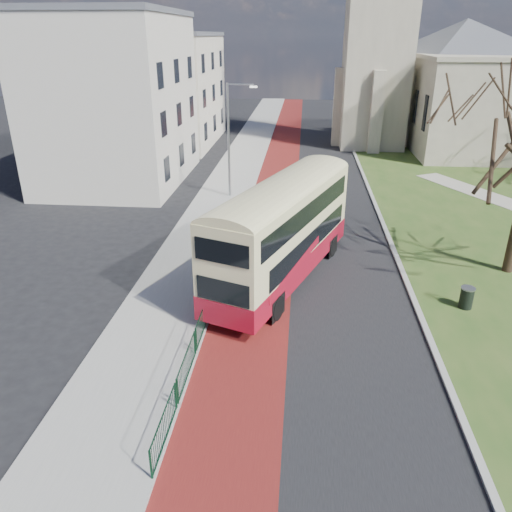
# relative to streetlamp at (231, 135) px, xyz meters

# --- Properties ---
(ground) EXTENTS (160.00, 160.00, 0.00)m
(ground) POSITION_rel_streetlamp_xyz_m (4.35, -18.00, -4.59)
(ground) COLOR black
(ground) RESTS_ON ground
(road_carriageway) EXTENTS (9.00, 120.00, 0.01)m
(road_carriageway) POSITION_rel_streetlamp_xyz_m (5.85, 2.00, -4.59)
(road_carriageway) COLOR black
(road_carriageway) RESTS_ON ground
(bus_lane) EXTENTS (3.40, 120.00, 0.01)m
(bus_lane) POSITION_rel_streetlamp_xyz_m (3.15, 2.00, -4.59)
(bus_lane) COLOR #591414
(bus_lane) RESTS_ON ground
(pavement_west) EXTENTS (4.00, 120.00, 0.12)m
(pavement_west) POSITION_rel_streetlamp_xyz_m (-0.65, 2.00, -4.53)
(pavement_west) COLOR gray
(pavement_west) RESTS_ON ground
(kerb_west) EXTENTS (0.25, 120.00, 0.13)m
(kerb_west) POSITION_rel_streetlamp_xyz_m (1.35, 2.00, -4.53)
(kerb_west) COLOR #999993
(kerb_west) RESTS_ON ground
(kerb_east) EXTENTS (0.25, 80.00, 0.13)m
(kerb_east) POSITION_rel_streetlamp_xyz_m (10.45, 4.00, -4.53)
(kerb_east) COLOR #999993
(kerb_east) RESTS_ON ground
(pedestrian_railing) EXTENTS (0.07, 24.00, 1.12)m
(pedestrian_railing) POSITION_rel_streetlamp_xyz_m (1.40, -14.00, -4.04)
(pedestrian_railing) COLOR #0B341E
(pedestrian_railing) RESTS_ON ground
(gothic_church) EXTENTS (16.38, 18.00, 40.00)m
(gothic_church) POSITION_rel_streetlamp_xyz_m (16.91, 20.00, 8.54)
(gothic_church) COLOR gray
(gothic_church) RESTS_ON ground
(street_block_near) EXTENTS (10.30, 14.30, 13.00)m
(street_block_near) POSITION_rel_streetlamp_xyz_m (-9.65, 4.00, 1.92)
(street_block_near) COLOR beige
(street_block_near) RESTS_ON ground
(street_block_far) EXTENTS (10.30, 16.30, 11.50)m
(street_block_far) POSITION_rel_streetlamp_xyz_m (-9.65, 20.00, 1.17)
(street_block_far) COLOR beige
(street_block_far) RESTS_ON ground
(streetlamp) EXTENTS (2.13, 0.18, 8.00)m
(streetlamp) POSITION_rel_streetlamp_xyz_m (0.00, 0.00, 0.00)
(streetlamp) COLOR gray
(streetlamp) RESTS_ON pavement_west
(bus) EXTENTS (6.64, 11.83, 4.86)m
(bus) POSITION_rel_streetlamp_xyz_m (4.35, -13.49, -1.82)
(bus) COLOR maroon
(bus) RESTS_ON ground
(litter_bin) EXTENTS (0.81, 0.81, 0.99)m
(litter_bin) POSITION_rel_streetlamp_xyz_m (12.58, -15.53, -4.05)
(litter_bin) COLOR black
(litter_bin) RESTS_ON grass_green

